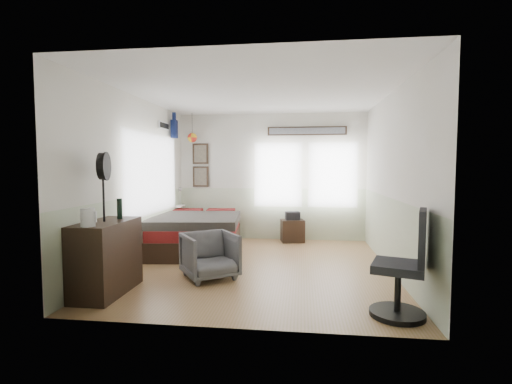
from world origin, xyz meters
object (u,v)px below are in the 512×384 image
armchair (210,255)px  task_chair (405,274)px  dresser (106,257)px  bed (198,233)px  nightstand (292,231)px

armchair → task_chair: task_chair is taller
dresser → task_chair: 3.48m
bed → armchair: bearing=-75.3°
bed → nightstand: (1.75, 0.99, -0.10)m
armchair → nightstand: armchair is taller
nightstand → bed: bearing=-162.2°
nightstand → task_chair: task_chair is taller
armchair → dresser: bearing=-179.9°
dresser → armchair: 1.36m
armchair → nightstand: (1.09, 2.68, -0.09)m
bed → dresser: bearing=-107.1°
dresser → bed: bearing=79.4°
bed → task_chair: size_ratio=1.98×
nightstand → task_chair: (1.26, -3.76, 0.23)m
bed → armchair: 1.81m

